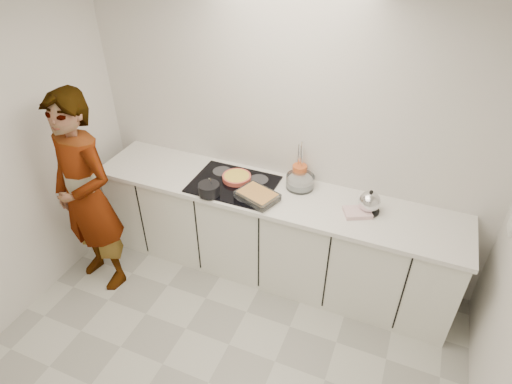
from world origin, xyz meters
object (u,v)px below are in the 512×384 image
at_px(tart_dish, 237,177).
at_px(mixing_bowl, 300,182).
at_px(utensil_crock, 299,173).
at_px(baking_dish, 257,195).
at_px(saucepan, 209,189).
at_px(cook, 86,197).
at_px(kettle, 369,203).
at_px(hob, 234,184).

relative_size(tart_dish, mixing_bowl, 1.15).
bearing_deg(tart_dish, utensil_crock, 22.47).
xyz_separation_m(baking_dish, mixing_bowl, (0.27, 0.32, 0.00)).
bearing_deg(tart_dish, baking_dish, -35.41).
bearing_deg(utensil_crock, saucepan, -141.27).
bearing_deg(tart_dish, cook, -145.58).
relative_size(kettle, cook, 0.12).
distance_m(kettle, cook, 2.32).
height_order(utensil_crock, cook, cook).
xyz_separation_m(tart_dish, baking_dish, (0.28, -0.20, 0.01)).
bearing_deg(cook, tart_dish, 45.97).
height_order(saucepan, utensil_crock, saucepan).
bearing_deg(tart_dish, saucepan, -112.08).
distance_m(utensil_crock, cook, 1.82).
distance_m(tart_dish, kettle, 1.15).
xyz_separation_m(saucepan, utensil_crock, (0.63, 0.50, 0.01)).
xyz_separation_m(hob, cook, (-1.05, -0.65, 0.01)).
bearing_deg(saucepan, tart_dish, 67.92).
xyz_separation_m(saucepan, cook, (-0.93, -0.43, -0.05)).
bearing_deg(mixing_bowl, tart_dish, -167.61).
bearing_deg(kettle, hob, -176.59).
relative_size(mixing_bowl, kettle, 1.21).
distance_m(saucepan, kettle, 1.31).
height_order(baking_dish, utensil_crock, utensil_crock).
relative_size(mixing_bowl, utensil_crock, 1.72).
relative_size(saucepan, baking_dish, 0.62).
distance_m(baking_dish, kettle, 0.90).
bearing_deg(tart_dish, mixing_bowl, 12.39).
bearing_deg(baking_dish, kettle, 12.91).
xyz_separation_m(tart_dish, cook, (-1.05, -0.72, -0.02)).
bearing_deg(hob, kettle, 3.41).
relative_size(hob, baking_dish, 1.89).
distance_m(hob, utensil_crock, 0.58).
distance_m(tart_dish, mixing_bowl, 0.56).
distance_m(baking_dish, mixing_bowl, 0.41).
xyz_separation_m(baking_dish, cook, (-1.33, -0.52, -0.03)).
xyz_separation_m(tart_dish, kettle, (1.15, 0.00, 0.05)).
bearing_deg(saucepan, mixing_bowl, 31.83).
relative_size(saucepan, kettle, 1.06).
bearing_deg(kettle, tart_dish, -179.91).
bearing_deg(baking_dish, cook, -158.58).
xyz_separation_m(hob, kettle, (1.15, 0.07, 0.08)).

